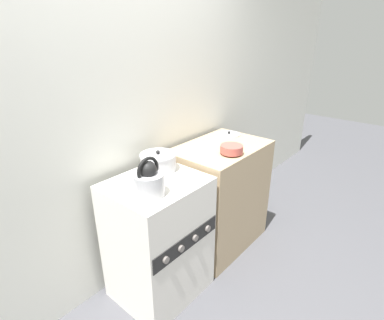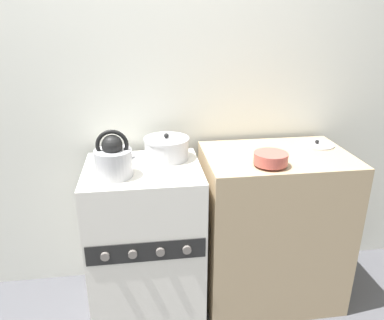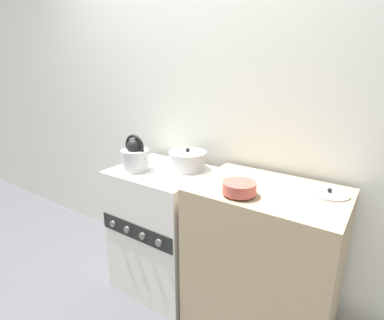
{
  "view_description": "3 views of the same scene",
  "coord_description": "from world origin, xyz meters",
  "views": [
    {
      "loc": [
        -1.16,
        -1.03,
        1.8
      ],
      "look_at": [
        0.34,
        0.25,
        0.95
      ],
      "focal_mm": 28.0,
      "sensor_mm": 36.0,
      "label": 1
    },
    {
      "loc": [
        0.01,
        -1.59,
        1.67
      ],
      "look_at": [
        0.26,
        0.23,
        0.95
      ],
      "focal_mm": 35.0,
      "sensor_mm": 36.0,
      "label": 2
    },
    {
      "loc": [
        1.25,
        -1.19,
        1.58
      ],
      "look_at": [
        0.27,
        0.25,
        1.03
      ],
      "focal_mm": 28.0,
      "sensor_mm": 36.0,
      "label": 3
    }
  ],
  "objects": [
    {
      "name": "stove",
      "position": [
        0.0,
        0.27,
        0.45
      ],
      "size": [
        0.62,
        0.55,
        0.91
      ],
      "color": "silver",
      "rests_on": "ground_plane"
    },
    {
      "name": "ground_plane",
      "position": [
        0.0,
        0.0,
        0.0
      ],
      "size": [
        12.0,
        12.0,
        0.0
      ],
      "primitive_type": "plane",
      "color": "#4C4C51"
    },
    {
      "name": "cooking_pot",
      "position": [
        0.14,
        0.38,
        0.97
      ],
      "size": [
        0.25,
        0.25,
        0.15
      ],
      "color": "#B2B2B7",
      "rests_on": "stove"
    },
    {
      "name": "counter",
      "position": [
        0.75,
        0.28,
        0.47
      ],
      "size": [
        0.81,
        0.56,
        0.94
      ],
      "color": "tan",
      "rests_on": "ground_plane"
    },
    {
      "name": "loose_pot_lid",
      "position": [
        1.03,
        0.39,
        0.95
      ],
      "size": [
        0.2,
        0.2,
        0.03
      ],
      "color": "#B2B2B7",
      "rests_on": "counter"
    },
    {
      "name": "kettle",
      "position": [
        -0.14,
        0.17,
        1.0
      ],
      "size": [
        0.23,
        0.19,
        0.24
      ],
      "color": "#B2B2B7",
      "rests_on": "stove"
    },
    {
      "name": "wall_back",
      "position": [
        0.0,
        0.63,
        1.25
      ],
      "size": [
        7.0,
        0.06,
        2.5
      ],
      "color": "silver",
      "rests_on": "ground_plane"
    },
    {
      "name": "enamel_bowl",
      "position": [
        0.65,
        0.12,
        0.98
      ],
      "size": [
        0.17,
        0.17,
        0.07
      ],
      "color": "#B75147",
      "rests_on": "counter"
    }
  ]
}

